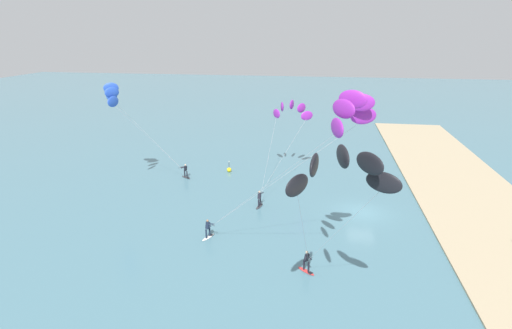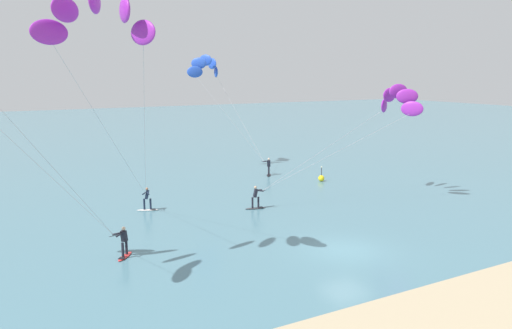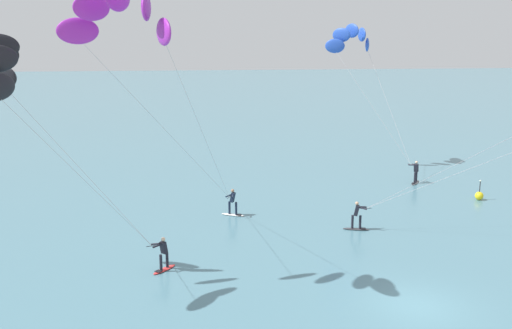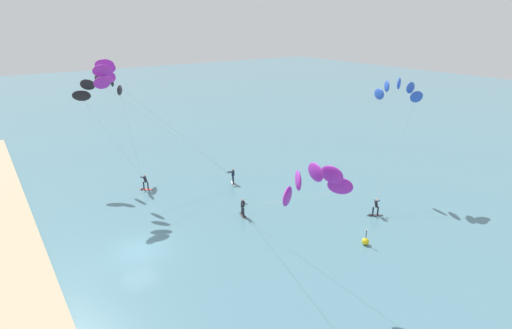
{
  "view_description": "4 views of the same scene",
  "coord_description": "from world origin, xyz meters",
  "px_view_note": "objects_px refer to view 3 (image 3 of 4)",
  "views": [
    {
      "loc": [
        -36.57,
        4.4,
        16.54
      ],
      "look_at": [
        -0.54,
        10.19,
        4.47
      ],
      "focal_mm": 28.55,
      "sensor_mm": 36.0,
      "label": 1
    },
    {
      "loc": [
        -16.98,
        -20.6,
        9.65
      ],
      "look_at": [
        -0.51,
        9.32,
        3.36
      ],
      "focal_mm": 35.11,
      "sensor_mm": 36.0,
      "label": 2
    },
    {
      "loc": [
        -8.96,
        -23.99,
        12.01
      ],
      "look_at": [
        -5.64,
        14.27,
        2.94
      ],
      "focal_mm": 44.36,
      "sensor_mm": 36.0,
      "label": 3
    },
    {
      "loc": [
        27.09,
        -7.77,
        16.8
      ],
      "look_at": [
        -3.65,
        13.73,
        3.11
      ],
      "focal_mm": 28.23,
      "sensor_mm": 36.0,
      "label": 4
    }
  ],
  "objects_px": {
    "kitesurfer_downwind": "(126,27)",
    "marker_buoy": "(479,196)",
    "kitesurfer_far_out": "(354,44)",
    "kitesurfer_nearshore": "(4,73)"
  },
  "relations": [
    {
      "from": "kitesurfer_nearshore",
      "to": "marker_buoy",
      "type": "xyz_separation_m",
      "value": [
        26.53,
        11.83,
        -9.36
      ]
    },
    {
      "from": "kitesurfer_downwind",
      "to": "marker_buoy",
      "type": "bearing_deg",
      "value": 29.49
    },
    {
      "from": "kitesurfer_far_out",
      "to": "marker_buoy",
      "type": "height_order",
      "value": "kitesurfer_far_out"
    },
    {
      "from": "kitesurfer_downwind",
      "to": "marker_buoy",
      "type": "height_order",
      "value": "kitesurfer_downwind"
    },
    {
      "from": "kitesurfer_far_out",
      "to": "marker_buoy",
      "type": "distance_m",
      "value": 15.53
    },
    {
      "from": "kitesurfer_nearshore",
      "to": "kitesurfer_downwind",
      "type": "distance_m",
      "value": 5.46
    },
    {
      "from": "kitesurfer_far_out",
      "to": "kitesurfer_downwind",
      "type": "height_order",
      "value": "kitesurfer_downwind"
    },
    {
      "from": "kitesurfer_downwind",
      "to": "kitesurfer_nearshore",
      "type": "bearing_deg",
      "value": 176.83
    },
    {
      "from": "marker_buoy",
      "to": "kitesurfer_nearshore",
      "type": "bearing_deg",
      "value": -155.97
    },
    {
      "from": "kitesurfer_nearshore",
      "to": "marker_buoy",
      "type": "relative_size",
      "value": 8.19
    }
  ]
}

